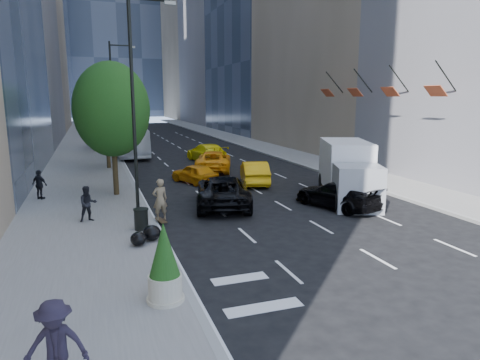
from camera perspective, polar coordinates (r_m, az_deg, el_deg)
name	(u,v)px	position (r m, az deg, el deg)	size (l,w,h in m)	color
ground	(301,229)	(18.92, 8.09, -6.52)	(160.00, 160.00, 0.00)	black
sidewalk_left	(86,153)	(46.34, -19.86, 3.45)	(6.00, 120.00, 0.15)	slate
sidewalk_right	(259,146)	(49.84, 2.58, 4.58)	(4.00, 120.00, 0.15)	slate
tower_right_far	(207,22)	(119.54, -4.48, 20.32)	(20.00, 24.00, 50.00)	#7C6E55
lamp_near	(137,94)	(20.10, -13.61, 11.14)	(2.13, 0.22, 10.00)	black
lamp_far	(114,95)	(38.05, -16.40, 10.82)	(2.13, 0.22, 10.00)	black
tree_near	(112,110)	(25.03, -16.72, 8.98)	(4.20, 4.20, 7.46)	black
tree_mid	(105,101)	(35.01, -17.55, 9.96)	(4.50, 4.50, 7.99)	black
tree_far	(101,107)	(48.02, -18.03, 9.26)	(3.90, 3.90, 6.92)	black
traffic_signal	(106,109)	(56.05, -17.39, 9.08)	(2.48, 0.53, 5.20)	black
facade_flags	(373,89)	(32.20, 17.35, 11.47)	(1.85, 13.30, 2.05)	black
skateboarder	(160,202)	(19.76, -10.60, -2.95)	(0.70, 0.46, 1.92)	#7A694C
black_sedan_lincoln	(223,191)	(22.47, -2.26, -1.47)	(2.68, 5.80, 1.61)	black
black_sedan_mercedes	(337,195)	(22.66, 12.82, -1.92)	(1.95, 4.80, 1.39)	black
taxi_a	(195,173)	(28.66, -6.05, 0.89)	(1.53, 3.82, 1.30)	orange
taxi_b	(254,172)	(28.24, 1.93, 1.02)	(1.61, 4.61, 1.52)	#DB9E0B
taxi_c	(214,161)	(33.34, -3.55, 2.57)	(2.56, 5.55, 1.54)	#FF9A0D
taxi_d	(207,153)	(38.04, -4.47, 3.66)	(2.25, 5.54, 1.61)	#FFEC0D
city_bus	(130,139)	(43.67, -14.47, 5.28)	(2.61, 11.15, 3.11)	silver
box_truck	(348,170)	(24.68, 14.24, 1.24)	(4.67, 7.04, 3.18)	silver
pedestrian_a	(88,204)	(20.35, -19.62, -3.01)	(0.78, 0.61, 1.61)	black
pedestrian_b	(40,185)	(25.74, -25.16, -0.56)	(0.95, 0.40, 1.62)	black
pedestrian_c	(56,346)	(9.26, -23.36, -19.69)	(1.19, 0.69, 1.85)	black
trash_can	(141,220)	(18.56, -13.04, -5.16)	(0.58, 0.58, 0.87)	black
planter_shrub	(164,264)	(11.98, -10.04, -10.98)	(0.93, 0.93, 2.24)	#BAB39A
garbage_bags	(147,235)	(16.96, -12.35, -7.20)	(1.22, 1.17, 0.60)	black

